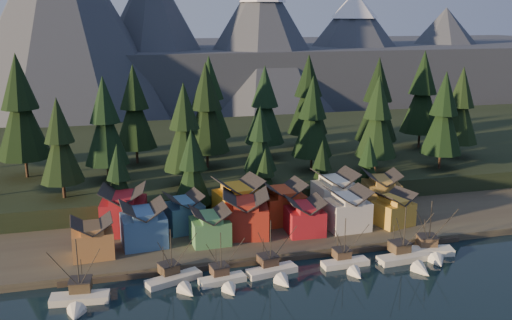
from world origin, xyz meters
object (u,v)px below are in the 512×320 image
object	(u,v)px
boat_5	(409,253)
house_back_1	(184,211)
boat_4	(348,258)
house_front_0	(92,236)
house_back_0	(124,209)
boat_0	(78,292)
boat_1	(176,274)
boat_3	(274,265)
boat_6	(432,245)
boat_2	(224,274)
house_front_1	(144,223)

from	to	relation	value
boat_5	house_back_1	bearing A→B (deg)	143.77
boat_4	boat_5	size ratio (longest dim) A/B	0.85
house_front_0	boat_5	bearing A→B (deg)	-18.14
boat_4	house_back_0	xyz separation A→B (m)	(-39.63, 25.73, 4.78)
boat_0	boat_1	xyz separation A→B (m)	(16.43, 3.03, -0.38)
boat_3	house_back_1	xyz separation A→B (m)	(-12.99, 23.15, 3.60)
boat_6	house_back_0	distance (m)	63.08
house_front_0	boat_1	bearing A→B (deg)	-45.69
boat_5	boat_1	bearing A→B (deg)	172.23
boat_5	house_back_1	world-z (taller)	boat_5
boat_3	boat_4	world-z (taller)	boat_3
boat_2	boat_3	size ratio (longest dim) A/B	0.91
boat_2	boat_6	size ratio (longest dim) A/B	0.85
boat_1	boat_6	bearing A→B (deg)	-20.36
boat_0	boat_3	distance (m)	34.09
boat_3	house_front_1	xyz separation A→B (m)	(-21.91, 17.27, 3.96)
boat_5	boat_0	bearing A→B (deg)	176.11
boat_2	boat_5	distance (m)	35.88
boat_1	boat_5	world-z (taller)	boat_5
boat_0	house_back_0	bearing A→B (deg)	78.46
boat_3	boat_4	distance (m)	14.28
boat_1	house_front_1	distance (m)	17.06
boat_0	boat_6	distance (m)	66.48
boat_3	boat_6	world-z (taller)	boat_6
house_back_1	boat_0	bearing A→B (deg)	-140.46
house_back_1	boat_6	bearing A→B (deg)	-36.89
boat_5	house_back_0	distance (m)	58.45
boat_1	boat_6	distance (m)	50.03
boat_5	house_front_0	size ratio (longest dim) A/B	1.56
boat_6	house_front_1	xyz separation A→B (m)	(-54.31, 16.90, 3.71)
boat_0	house_back_0	xyz separation A→B (m)	(8.69, 27.12, 4.35)
house_back_0	boat_2	bearing A→B (deg)	-50.57
boat_3	boat_5	xyz separation A→B (m)	(26.32, -1.56, 0.03)
boat_2	house_back_0	xyz separation A→B (m)	(-15.80, 26.38, 4.71)
boat_0	house_front_0	world-z (taller)	boat_0
boat_4	house_front_0	size ratio (longest dim) A/B	1.32
boat_2	boat_5	xyz separation A→B (m)	(35.87, -0.56, 0.19)
boat_0	house_front_0	distance (m)	16.58
house_front_1	boat_0	bearing A→B (deg)	-126.37
boat_1	boat_5	xyz separation A→B (m)	(43.94, -2.85, 0.21)
boat_4	house_front_1	xyz separation A→B (m)	(-36.19, 17.63, 4.19)
house_front_0	boat_2	bearing A→B (deg)	-37.56
boat_5	house_back_0	bearing A→B (deg)	148.40
boat_3	boat_6	distance (m)	32.41
boat_1	boat_2	xyz separation A→B (m)	(8.07, -2.29, 0.02)
boat_3	house_front_1	size ratio (longest dim) A/B	1.26
house_front_1	boat_1	bearing A→B (deg)	-78.80
house_front_1	boat_2	bearing A→B (deg)	-59.76
boat_6	house_back_1	xyz separation A→B (m)	(-45.39, 22.78, 3.36)
boat_1	house_back_0	bearing A→B (deg)	88.47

